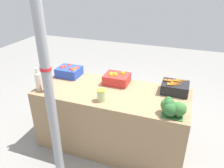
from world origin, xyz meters
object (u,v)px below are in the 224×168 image
apple_crate (69,71)px  broccoli_pile (171,107)px  pickle_jar (101,95)px  orange_crate (116,78)px  juice_bottle_ruby (46,83)px  juice_bottle_cloudy (38,81)px  support_pole (46,69)px  carrot_crate (175,87)px

apple_crate → broccoli_pile: size_ratio=1.21×
broccoli_pile → pickle_jar: size_ratio=1.91×
orange_crate → juice_bottle_ruby: juice_bottle_ruby is taller
apple_crate → juice_bottle_cloudy: 0.53m
juice_bottle_cloudy → juice_bottle_ruby: 0.11m
support_pole → orange_crate: 1.09m
apple_crate → juice_bottle_ruby: juice_bottle_ruby is taller
orange_crate → broccoli_pile: size_ratio=1.21×
support_pole → juice_bottle_ruby: bearing=130.3°
juice_bottle_ruby → pickle_jar: 0.74m
broccoli_pile → juice_bottle_ruby: juice_bottle_ruby is taller
apple_crate → orange_crate: (0.72, -0.00, 0.00)m
broccoli_pile → juice_bottle_ruby: (-1.53, 0.01, 0.02)m
broccoli_pile → juice_bottle_cloudy: bearing=179.7°
orange_crate → carrot_crate: 0.76m
carrot_crate → broccoli_pile: broccoli_pile is taller
orange_crate → pickle_jar: 0.49m
broccoli_pile → juice_bottle_ruby: size_ratio=0.99×
juice_bottle_cloudy → pickle_jar: juice_bottle_cloudy is taller
apple_crate → juice_bottle_cloudy: bearing=-105.9°
broccoli_pile → juice_bottle_ruby: 1.53m
support_pole → broccoli_pile: bearing=18.6°
orange_crate → carrot_crate: bearing=0.1°
orange_crate → pickle_jar: (-0.02, -0.49, -0.00)m
apple_crate → pickle_jar: 0.86m
juice_bottle_cloudy → juice_bottle_ruby: size_ratio=1.10×
orange_crate → pickle_jar: size_ratio=2.32×
apple_crate → juice_bottle_ruby: bearing=-93.7°
broccoli_pile → pickle_jar: broccoli_pile is taller
pickle_jar → support_pole: bearing=-132.5°
carrot_crate → support_pole: bearing=-142.0°
juice_bottle_cloudy → orange_crate: bearing=30.5°
orange_crate → juice_bottle_ruby: bearing=-146.0°
broccoli_pile → orange_crate: bearing=146.1°
juice_bottle_ruby → carrot_crate: bearing=18.6°
support_pole → carrot_crate: 1.55m
carrot_crate → orange_crate: bearing=-179.9°
juice_bottle_cloudy → support_pole: bearing=-41.6°
apple_crate → pickle_jar: apple_crate is taller
apple_crate → orange_crate: 0.72m
carrot_crate → apple_crate: bearing=-180.0°
apple_crate → broccoli_pile: 1.58m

